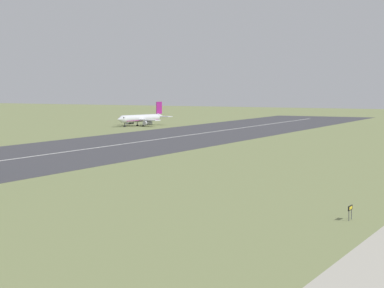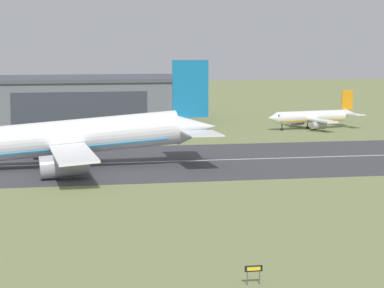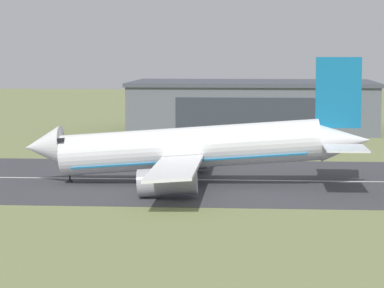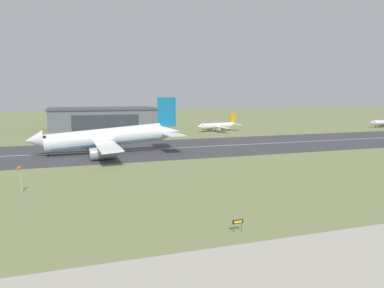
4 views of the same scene
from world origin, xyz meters
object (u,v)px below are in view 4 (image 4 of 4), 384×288
object	(u,v)px
airplane_parked_west	(217,126)
windsock_pole	(18,170)
airplane_landing	(106,138)
runway_sign	(238,223)

from	to	relation	value
airplane_parked_west	windsock_pole	bearing A→B (deg)	-129.77
airplane_landing	runway_sign	xyz separation A→B (m)	(10.52, -79.53, -3.92)
airplane_landing	airplane_parked_west	world-z (taller)	airplane_landing
windsock_pole	airplane_landing	bearing A→B (deg)	64.92
airplane_landing	runway_sign	distance (m)	80.31
windsock_pole	runway_sign	world-z (taller)	windsock_pole
airplane_landing	runway_sign	size ratio (longest dim) A/B	29.81
windsock_pole	airplane_parked_west	bearing A→B (deg)	50.23
airplane_parked_west	runway_sign	xyz separation A→B (m)	(-53.60, -135.89, -1.68)
airplane_landing	windsock_pole	distance (m)	52.14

